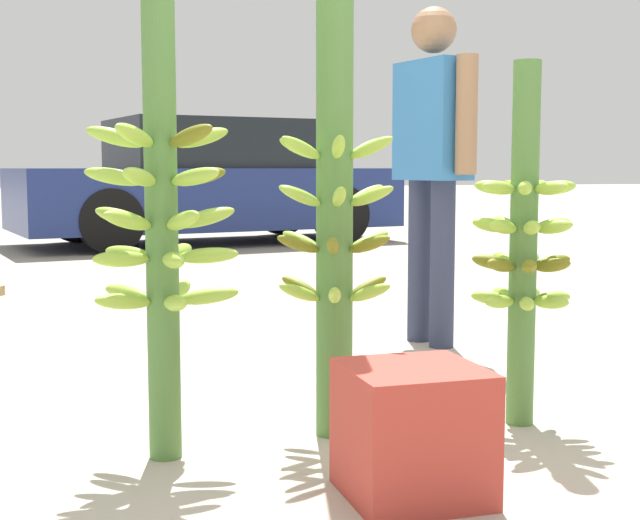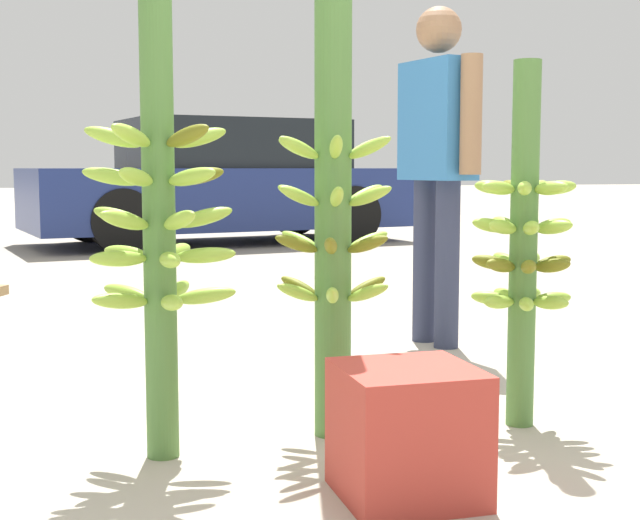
# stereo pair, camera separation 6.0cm
# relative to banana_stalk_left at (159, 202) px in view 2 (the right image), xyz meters

# --- Properties ---
(ground_plane) EXTENTS (80.00, 80.00, 0.00)m
(ground_plane) POSITION_rel_banana_stalk_left_xyz_m (0.63, -0.19, -0.80)
(ground_plane) COLOR #A89E8C
(banana_stalk_left) EXTENTS (0.47, 0.47, 1.66)m
(banana_stalk_left) POSITION_rel_banana_stalk_left_xyz_m (0.00, 0.00, 0.00)
(banana_stalk_left) COLOR #4C7A38
(banana_stalk_left) RESTS_ON ground_plane
(banana_stalk_center) EXTENTS (0.43, 0.43, 1.56)m
(banana_stalk_center) POSITION_rel_banana_stalk_left_xyz_m (0.58, 0.08, -0.03)
(banana_stalk_center) COLOR #4C7A38
(banana_stalk_center) RESTS_ON ground_plane
(banana_stalk_right) EXTENTS (0.36, 0.36, 1.27)m
(banana_stalk_right) POSITION_rel_banana_stalk_left_xyz_m (1.25, 0.01, -0.16)
(banana_stalk_right) COLOR #4C7A38
(banana_stalk_right) RESTS_ON ground_plane
(vendor_person) EXTENTS (0.28, 0.66, 1.71)m
(vendor_person) POSITION_rel_banana_stalk_left_xyz_m (1.53, 1.43, 0.21)
(vendor_person) COLOR #2D334C
(vendor_person) RESTS_ON ground_plane
(parked_car) EXTENTS (4.73, 2.62, 1.48)m
(parked_car) POSITION_rel_banana_stalk_left_xyz_m (1.52, 7.93, -0.09)
(parked_car) COLOR navy
(parked_car) RESTS_ON ground_plane
(produce_crate) EXTENTS (0.37, 0.37, 0.37)m
(produce_crate) POSITION_rel_banana_stalk_left_xyz_m (0.61, -0.54, -0.62)
(produce_crate) COLOR #B2382D
(produce_crate) RESTS_ON ground_plane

